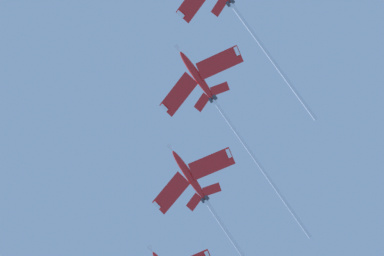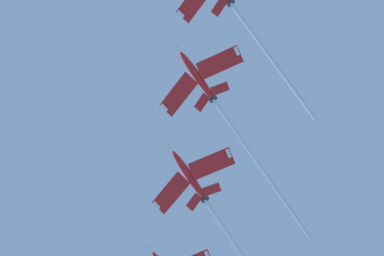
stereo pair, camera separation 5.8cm
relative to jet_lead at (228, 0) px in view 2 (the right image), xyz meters
The scene contains 3 objects.
jet_lead is the anchor object (origin of this frame).
jet_second 19.78m from the jet_lead, 134.05° to the right, with size 41.14×20.10×22.88m.
jet_third 40.55m from the jet_lead, 136.87° to the right, with size 39.17×20.11×21.47m.
Camera 2 is at (47.77, 21.51, 1.79)m, focal length 64.72 mm.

